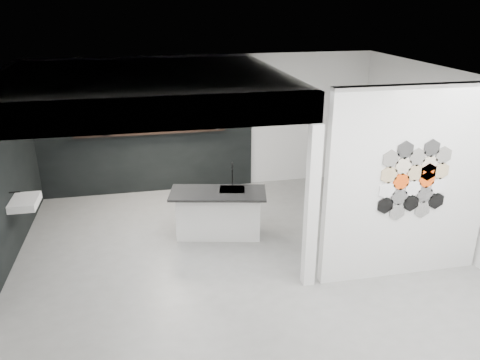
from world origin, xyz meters
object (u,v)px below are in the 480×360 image
object	(u,v)px
partition_panel	(408,185)
stockpot	(106,130)
glass_bowl	(217,126)
glass_vase	(217,125)
kitchen_island	(219,212)
kettle	(206,125)
bottle_dark	(144,128)
wall_basin	(25,202)
utensil_cup	(107,132)

from	to	relation	value
partition_panel	stockpot	world-z (taller)	partition_panel
glass_bowl	glass_vase	bearing A→B (deg)	0.00
partition_panel	kitchen_island	world-z (taller)	partition_panel
stockpot	glass_vase	bearing A→B (deg)	0.00
kettle	bottle_dark	distance (m)	1.24
wall_basin	stockpot	xyz separation A→B (m)	(1.18, 2.07, 0.56)
kettle	glass_vase	xyz separation A→B (m)	(0.24, 0.00, -0.02)
wall_basin	kettle	world-z (taller)	kettle
kettle	bottle_dark	xyz separation A→B (m)	(-1.24, 0.00, 0.00)
bottle_dark	utensil_cup	xyz separation A→B (m)	(-0.73, 0.00, -0.03)
kettle	bottle_dark	world-z (taller)	bottle_dark
wall_basin	utensil_cup	world-z (taller)	utensil_cup
partition_panel	glass_vase	world-z (taller)	partition_panel
wall_basin	kettle	size ratio (longest dim) A/B	3.25
glass_bowl	utensil_cup	world-z (taller)	utensil_cup
kitchen_island	kettle	world-z (taller)	kettle
glass_vase	bottle_dark	bearing A→B (deg)	180.00
glass_bowl	bottle_dark	bearing A→B (deg)	180.00
wall_basin	kitchen_island	size ratio (longest dim) A/B	0.35
partition_panel	wall_basin	world-z (taller)	partition_panel
stockpot	utensil_cup	bearing A→B (deg)	0.00
kettle	glass_vase	bearing A→B (deg)	-15.26
partition_panel	kettle	distance (m)	4.51
stockpot	glass_bowl	xyz separation A→B (m)	(2.21, 0.00, -0.04)
stockpot	utensil_cup	distance (m)	0.04
partition_panel	glass_vase	bearing A→B (deg)	118.23
utensil_cup	glass_bowl	bearing A→B (deg)	0.00
stockpot	bottle_dark	size ratio (longest dim) A/B	1.33
kettle	glass_vase	world-z (taller)	kettle
wall_basin	glass_bowl	bearing A→B (deg)	31.35
glass_vase	wall_basin	bearing A→B (deg)	-148.65
kitchen_island	glass_vase	distance (m)	2.40
partition_panel	wall_basin	size ratio (longest dim) A/B	4.67
wall_basin	utensil_cup	xyz separation A→B (m)	(1.18, 2.07, 0.52)
kettle	glass_bowl	bearing A→B (deg)	-15.26
kitchen_island	utensil_cup	world-z (taller)	utensil_cup
wall_basin	utensil_cup	distance (m)	2.44
glass_vase	kettle	bearing A→B (deg)	180.00
wall_basin	kitchen_island	world-z (taller)	kitchen_island
wall_basin	bottle_dark	size ratio (longest dim) A/B	3.62
partition_panel	utensil_cup	distance (m)	5.77
kitchen_island	kettle	xyz separation A→B (m)	(0.10, 2.17, 0.97)
glass_vase	bottle_dark	size ratio (longest dim) A/B	0.74
kitchen_island	glass_bowl	bearing A→B (deg)	93.17
partition_panel	wall_basin	xyz separation A→B (m)	(-5.46, 1.80, -0.55)
utensil_cup	partition_panel	bearing A→B (deg)	-42.07
kitchen_island	kettle	size ratio (longest dim) A/B	9.17
bottle_dark	partition_panel	bearing A→B (deg)	-47.40
partition_panel	kettle	bearing A→B (deg)	120.93
stockpot	glass_bowl	world-z (taller)	stockpot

